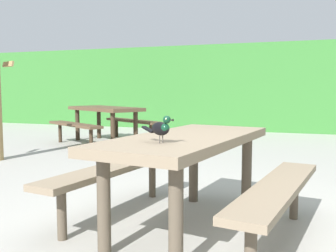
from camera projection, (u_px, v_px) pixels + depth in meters
name	position (u px, v px, depth m)	size (l,w,h in m)	color
ground_plane	(210.00, 243.00, 2.73)	(60.00, 60.00, 0.00)	#A3A099
hedge_wall	(281.00, 88.00, 10.69)	(28.00, 2.16, 2.30)	#387A33
picnic_table_foreground	(187.00, 159.00, 2.97)	(1.93, 1.95, 0.74)	#84725B
bird_grackle	(162.00, 128.00, 2.51)	(0.27, 0.15, 0.18)	black
picnic_table_mid_left	(105.00, 116.00, 7.90)	(2.31, 2.30, 0.74)	brown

